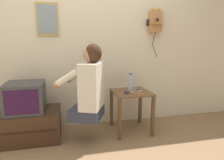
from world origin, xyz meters
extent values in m
plane|color=#846647|center=(0.00, 0.00, 0.00)|extent=(14.00, 14.00, 0.00)
cube|color=beige|center=(0.00, 1.02, 1.27)|extent=(6.80, 0.05, 2.55)
cube|color=brown|center=(0.48, 0.61, 0.56)|extent=(0.50, 0.51, 0.02)
cube|color=#523822|center=(0.25, 0.38, 0.27)|extent=(0.04, 0.04, 0.55)
cube|color=#523822|center=(0.70, 0.38, 0.27)|extent=(0.04, 0.04, 0.55)
cube|color=#523822|center=(0.25, 0.84, 0.27)|extent=(0.04, 0.04, 0.55)
cube|color=#523822|center=(0.70, 0.84, 0.27)|extent=(0.04, 0.04, 0.55)
cube|color=#2D3347|center=(-0.15, 0.44, 0.38)|extent=(0.49, 0.50, 0.14)
cube|color=beige|center=(-0.09, 0.41, 0.72)|extent=(0.37, 0.46, 0.55)
sphere|color=#A37556|center=(-0.09, 0.41, 1.09)|extent=(0.20, 0.20, 0.20)
ellipsoid|color=#382314|center=(-0.06, 0.40, 1.10)|extent=(0.26, 0.27, 0.23)
cylinder|color=beige|center=(-0.37, 0.35, 0.83)|extent=(0.30, 0.19, 0.22)
cylinder|color=beige|center=(-0.23, 0.67, 0.83)|extent=(0.30, 0.19, 0.22)
sphere|color=#A37556|center=(-0.49, 0.40, 0.75)|extent=(0.09, 0.09, 0.09)
sphere|color=#A37556|center=(-0.35, 0.72, 0.75)|extent=(0.09, 0.09, 0.09)
cube|color=#382316|center=(-0.86, 0.65, 0.19)|extent=(0.76, 0.52, 0.38)
cube|color=black|center=(-0.86, 0.39, 0.21)|extent=(0.68, 0.01, 0.02)
cube|color=#38383A|center=(-0.89, 0.64, 0.56)|extent=(0.45, 0.45, 0.36)
cube|color=#280F33|center=(-0.89, 0.41, 0.56)|extent=(0.37, 0.01, 0.28)
cube|color=#AD7A47|center=(0.94, 0.94, 1.53)|extent=(0.19, 0.11, 0.31)
cube|color=#AD7A47|center=(0.94, 0.85, 1.49)|extent=(0.17, 0.07, 0.03)
sphere|color=#B79338|center=(0.90, 0.93, 1.71)|extent=(0.05, 0.05, 0.05)
sphere|color=#B79338|center=(0.98, 0.93, 1.71)|extent=(0.05, 0.05, 0.05)
cone|color=black|center=(0.94, 0.83, 1.55)|extent=(0.04, 0.05, 0.04)
cylinder|color=black|center=(0.82, 0.94, 1.52)|extent=(0.03, 0.03, 0.09)
cylinder|color=black|center=(0.92, 0.92, 1.28)|extent=(0.04, 0.04, 0.22)
cylinder|color=black|center=(0.95, 0.93, 1.10)|extent=(0.07, 0.06, 0.19)
cube|color=tan|center=(-0.60, 0.98, 1.54)|extent=(0.28, 0.02, 0.43)
cube|color=gray|center=(-0.60, 0.97, 1.54)|extent=(0.24, 0.01, 0.37)
cube|color=black|center=(0.39, 0.55, 0.57)|extent=(0.09, 0.13, 0.01)
cube|color=black|center=(0.39, 0.55, 0.58)|extent=(0.07, 0.11, 0.00)
cube|color=silver|center=(0.58, 0.64, 0.57)|extent=(0.09, 0.14, 0.01)
cube|color=black|center=(0.58, 0.64, 0.58)|extent=(0.08, 0.11, 0.00)
cylinder|color=#ADC6DB|center=(0.51, 0.73, 0.67)|extent=(0.07, 0.07, 0.21)
cylinder|color=#2D4C8C|center=(0.51, 0.73, 0.79)|extent=(0.04, 0.04, 0.02)
cylinder|color=orange|center=(0.52, 0.47, 0.57)|extent=(0.13, 0.13, 0.01)
cube|color=white|center=(0.46, 0.52, 0.58)|extent=(0.03, 0.03, 0.01)
camera|label=1|loc=(-0.37, -1.92, 1.23)|focal=32.00mm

